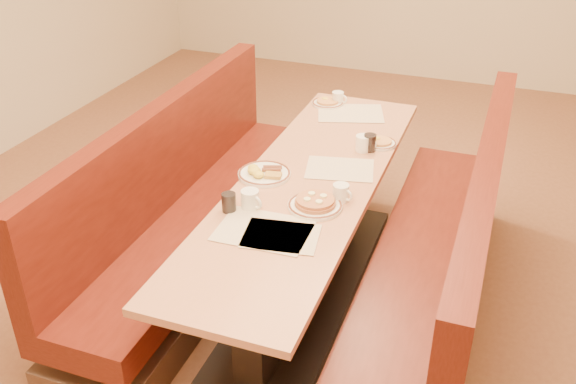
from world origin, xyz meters
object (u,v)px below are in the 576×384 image
(booth_right, at_px, (439,267))
(coffee_mug_a, at_px, (341,192))
(pancake_plate, at_px, (315,204))
(coffee_mug_d, at_px, (338,98))
(coffee_mug_b, at_px, (251,199))
(eggs_plate, at_px, (264,173))
(coffee_mug_c, at_px, (364,143))
(soda_tumbler_near, at_px, (229,202))
(diner_table, at_px, (308,239))
(soda_tumbler_mid, at_px, (370,143))
(booth_left, at_px, (192,217))

(booth_right, relative_size, coffee_mug_a, 22.30)
(pancake_plate, distance_m, coffee_mug_d, 1.39)
(booth_right, distance_m, coffee_mug_d, 1.48)
(pancake_plate, xyz_separation_m, coffee_mug_b, (-0.30, -0.11, 0.03))
(eggs_plate, bearing_deg, coffee_mug_d, 85.83)
(coffee_mug_c, bearing_deg, coffee_mug_b, -122.24)
(booth_right, relative_size, coffee_mug_c, 20.42)
(coffee_mug_d, xyz_separation_m, soda_tumbler_near, (-0.11, -1.53, 0.00))
(diner_table, xyz_separation_m, coffee_mug_b, (-0.18, -0.37, 0.43))
(coffee_mug_d, bearing_deg, eggs_plate, -82.42)
(soda_tumbler_mid, bearing_deg, coffee_mug_c, -161.26)
(booth_right, bearing_deg, diner_table, 180.00)
(coffee_mug_b, xyz_separation_m, coffee_mug_c, (0.36, 0.82, -0.00))
(eggs_plate, bearing_deg, soda_tumbler_near, -93.19)
(booth_right, height_order, coffee_mug_b, booth_right)
(soda_tumbler_mid, bearing_deg, pancake_plate, -97.54)
(coffee_mug_b, bearing_deg, soda_tumbler_mid, 88.95)
(booth_right, xyz_separation_m, soda_tumbler_mid, (-0.52, 0.46, 0.44))
(pancake_plate, bearing_deg, coffee_mug_b, -158.91)
(booth_right, bearing_deg, eggs_plate, -177.64)
(booth_right, distance_m, soda_tumbler_near, 1.17)
(soda_tumbler_near, bearing_deg, coffee_mug_c, 63.21)
(coffee_mug_d, distance_m, soda_tumbler_mid, 0.74)
(pancake_plate, bearing_deg, coffee_mug_c, 84.95)
(eggs_plate, relative_size, soda_tumbler_mid, 2.83)
(booth_right, distance_m, coffee_mug_a, 0.69)
(coffee_mug_c, bearing_deg, pancake_plate, -103.76)
(coffee_mug_a, bearing_deg, pancake_plate, -107.44)
(diner_table, bearing_deg, soda_tumbler_mid, 65.20)
(booth_left, distance_m, eggs_plate, 0.64)
(coffee_mug_d, distance_m, soda_tumbler_near, 1.54)
(eggs_plate, distance_m, coffee_mug_b, 0.34)
(pancake_plate, xyz_separation_m, eggs_plate, (-0.36, 0.22, -0.00))
(coffee_mug_a, bearing_deg, coffee_mug_b, -125.76)
(pancake_plate, distance_m, soda_tumbler_mid, 0.73)
(pancake_plate, bearing_deg, eggs_plate, 148.94)
(booth_left, height_order, soda_tumbler_near, booth_left)
(eggs_plate, height_order, coffee_mug_c, coffee_mug_c)
(diner_table, height_order, pancake_plate, pancake_plate)
(soda_tumbler_near, distance_m, soda_tumbler_mid, 1.02)
(eggs_plate, height_order, coffee_mug_d, coffee_mug_d)
(coffee_mug_d, xyz_separation_m, soda_tumbler_mid, (0.38, -0.64, 0.01))
(pancake_plate, bearing_deg, soda_tumbler_mid, 82.46)
(diner_table, bearing_deg, booth_right, 0.00)
(coffee_mug_b, bearing_deg, pancake_plate, 45.16)
(eggs_plate, height_order, soda_tumbler_mid, soda_tumbler_mid)
(coffee_mug_a, xyz_separation_m, soda_tumbler_mid, (-0.01, 0.61, 0.00))
(booth_left, height_order, coffee_mug_b, booth_left)
(coffee_mug_b, distance_m, soda_tumbler_near, 0.11)
(pancake_plate, distance_m, coffee_mug_a, 0.15)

